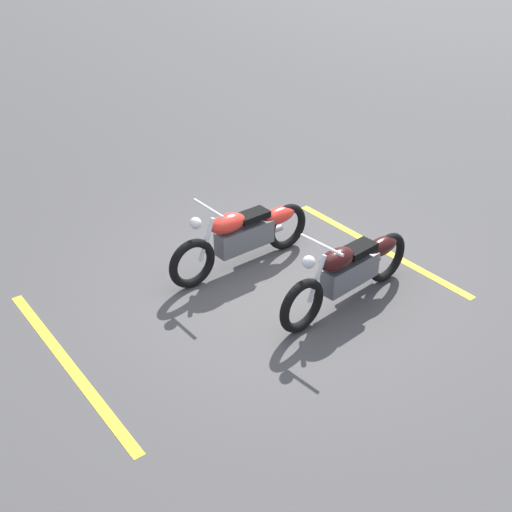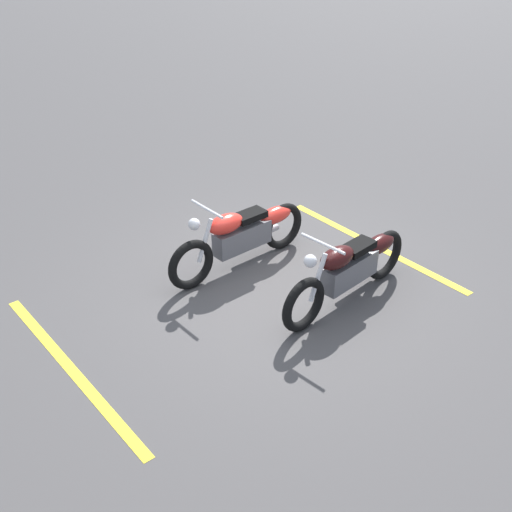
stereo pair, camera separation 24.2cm
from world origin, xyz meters
name	(u,v)px [view 2 (the right image)]	position (x,y,z in m)	size (l,w,h in m)	color
ground_plane	(280,288)	(0.00, 0.00, 0.00)	(60.00, 60.00, 0.00)	#474444
motorcycle_bright_foreground	(243,235)	(-0.03, -0.75, 0.46)	(2.23, 0.62, 1.04)	black
motorcycle_dark_foreground	(350,267)	(-0.43, 0.74, 0.46)	(2.23, 0.62, 1.04)	black
parking_stripe_near	(374,245)	(-1.74, 0.14, 0.00)	(3.20, 0.12, 0.01)	yellow
parking_stripe_mid	(71,369)	(2.73, -0.43, 0.00)	(3.20, 0.12, 0.01)	yellow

